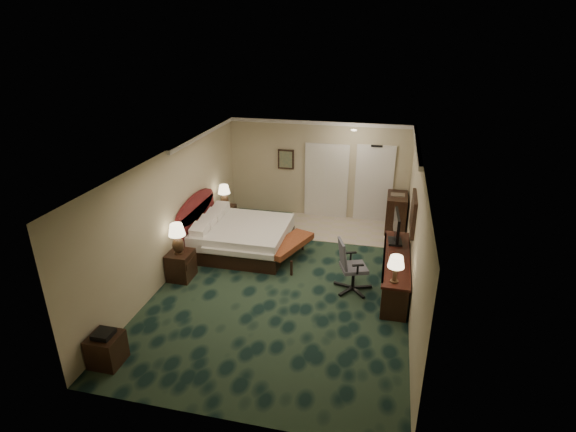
% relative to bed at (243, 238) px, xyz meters
% --- Properties ---
extents(floor, '(5.00, 7.50, 0.00)m').
position_rel_bed_xyz_m(floor, '(1.35, -1.16, -0.33)').
color(floor, black).
rests_on(floor, ground).
extents(ceiling, '(5.00, 7.50, 0.00)m').
position_rel_bed_xyz_m(ceiling, '(1.35, -1.16, 2.37)').
color(ceiling, silver).
rests_on(ceiling, wall_back).
extents(wall_back, '(5.00, 0.00, 2.70)m').
position_rel_bed_xyz_m(wall_back, '(1.35, 2.59, 1.02)').
color(wall_back, tan).
rests_on(wall_back, ground).
extents(wall_front, '(5.00, 0.00, 2.70)m').
position_rel_bed_xyz_m(wall_front, '(1.35, -4.91, 1.02)').
color(wall_front, tan).
rests_on(wall_front, ground).
extents(wall_left, '(0.00, 7.50, 2.70)m').
position_rel_bed_xyz_m(wall_left, '(-1.15, -1.16, 1.02)').
color(wall_left, tan).
rests_on(wall_left, ground).
extents(wall_right, '(0.00, 7.50, 2.70)m').
position_rel_bed_xyz_m(wall_right, '(3.85, -1.16, 1.02)').
color(wall_right, tan).
rests_on(wall_right, ground).
extents(crown_molding, '(5.00, 7.50, 0.10)m').
position_rel_bed_xyz_m(crown_molding, '(1.35, -1.16, 2.32)').
color(crown_molding, silver).
rests_on(crown_molding, wall_back).
extents(tile_patch, '(3.20, 1.70, 0.01)m').
position_rel_bed_xyz_m(tile_patch, '(2.25, 1.74, -0.33)').
color(tile_patch, beige).
rests_on(tile_patch, ground).
extents(headboard, '(0.12, 2.00, 1.40)m').
position_rel_bed_xyz_m(headboard, '(-1.09, -0.16, 0.37)').
color(headboard, '#441316').
rests_on(headboard, ground).
extents(entry_door, '(1.02, 0.06, 2.18)m').
position_rel_bed_xyz_m(entry_door, '(2.90, 2.56, 0.72)').
color(entry_door, silver).
rests_on(entry_door, ground).
extents(closet_doors, '(1.20, 0.06, 2.10)m').
position_rel_bed_xyz_m(closet_doors, '(1.60, 2.55, 0.72)').
color(closet_doors, beige).
rests_on(closet_doors, ground).
extents(wall_art, '(0.45, 0.06, 0.55)m').
position_rel_bed_xyz_m(wall_art, '(0.45, 2.55, 1.27)').
color(wall_art, '#426353').
rests_on(wall_art, wall_back).
extents(wall_mirror, '(0.05, 0.95, 0.75)m').
position_rel_bed_xyz_m(wall_mirror, '(3.81, -0.56, 1.22)').
color(wall_mirror, white).
rests_on(wall_mirror, wall_right).
extents(bed, '(2.10, 1.95, 0.67)m').
position_rel_bed_xyz_m(bed, '(0.00, 0.00, 0.00)').
color(bed, white).
rests_on(bed, ground).
extents(nightstand_near, '(0.49, 0.56, 0.61)m').
position_rel_bed_xyz_m(nightstand_near, '(-0.89, -1.53, -0.03)').
color(nightstand_near, black).
rests_on(nightstand_near, ground).
extents(nightstand_far, '(0.48, 0.55, 0.60)m').
position_rel_bed_xyz_m(nightstand_far, '(-0.89, 1.16, -0.03)').
color(nightstand_far, black).
rests_on(nightstand_far, ground).
extents(lamp_near, '(0.36, 0.36, 0.66)m').
position_rel_bed_xyz_m(lamp_near, '(-0.90, -1.54, 0.61)').
color(lamp_near, black).
rests_on(lamp_near, nightstand_near).
extents(lamp_far, '(0.35, 0.35, 0.60)m').
position_rel_bed_xyz_m(lamp_far, '(-0.89, 1.19, 0.57)').
color(lamp_far, black).
rests_on(lamp_far, nightstand_far).
extents(bed_bench, '(0.96, 1.53, 0.49)m').
position_rel_bed_xyz_m(bed_bench, '(1.19, -0.26, -0.09)').
color(bed_bench, '#6A290D').
rests_on(bed_bench, ground).
extents(side_table, '(0.48, 0.48, 0.52)m').
position_rel_bed_xyz_m(side_table, '(-0.88, -4.25, -0.07)').
color(side_table, black).
rests_on(side_table, ground).
extents(desk, '(0.53, 2.46, 0.71)m').
position_rel_bed_xyz_m(desk, '(3.56, -0.88, 0.02)').
color(desk, black).
rests_on(desk, ground).
extents(tv, '(0.14, 0.87, 0.68)m').
position_rel_bed_xyz_m(tv, '(3.52, -0.23, 0.72)').
color(tv, black).
rests_on(tv, desk).
extents(desk_lamp, '(0.38, 0.38, 0.53)m').
position_rel_bed_xyz_m(desk_lamp, '(3.53, -1.88, 0.64)').
color(desk_lamp, black).
rests_on(desk_lamp, desk).
extents(desk_chair, '(0.83, 0.80, 1.13)m').
position_rel_bed_xyz_m(desk_chair, '(2.74, -1.17, 0.23)').
color(desk_chair, '#4D4C59').
rests_on(desk_chair, ground).
extents(minibar, '(0.51, 0.92, 0.97)m').
position_rel_bed_xyz_m(minibar, '(3.54, 2.04, 0.15)').
color(minibar, black).
rests_on(minibar, ground).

